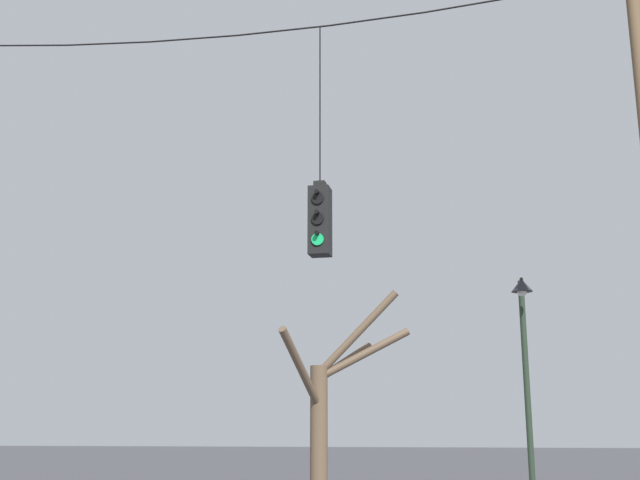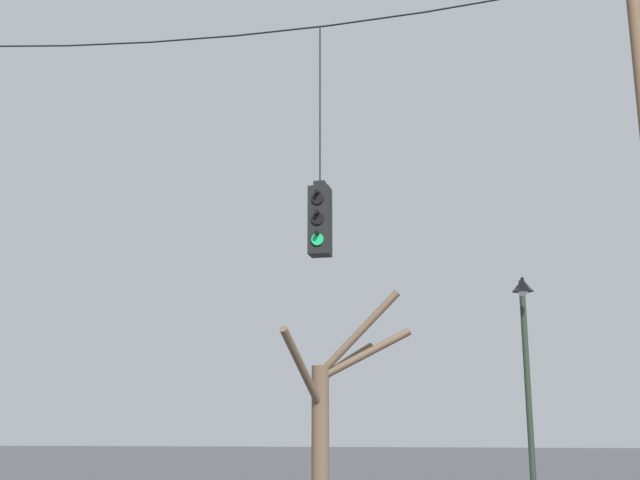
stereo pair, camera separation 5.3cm
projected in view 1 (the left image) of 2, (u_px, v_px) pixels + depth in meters
span_wire at (282, 25)px, 14.02m from camera, size 11.57×0.03×0.37m
traffic_light_near_left_pole at (320, 219)px, 13.04m from camera, size 0.34×0.46×4.06m
street_lamp at (525, 353)px, 15.66m from camera, size 0.42×0.73×4.89m
bare_tree at (328, 405)px, 21.14m from camera, size 2.99×3.66×5.68m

